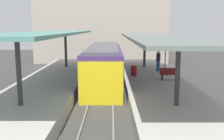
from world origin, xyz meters
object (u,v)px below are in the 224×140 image
Objects in this scene: passenger_near_bench at (157,60)px; litter_bin at (133,71)px; commuter_train at (103,65)px; platform_bench at (168,74)px; platform_sign at (164,54)px.

litter_bin is at bearing -136.53° from passenger_near_bench.
platform_bench is at bearing -27.32° from commuter_train.
commuter_train is 4.87m from passenger_near_bench.
platform_sign is 1.18m from passenger_near_bench.
platform_sign is (5.09, 0.49, 0.90)m from commuter_train.
platform_sign reaches higher than passenger_near_bench.
platform_bench is 3.21m from platform_sign.
platform_bench is 2.95m from litter_bin.
commuter_train reaches higher than passenger_near_bench.
platform_bench reaches higher than litter_bin.
litter_bin is (-2.71, -1.31, -1.22)m from platform_sign.
commuter_train is 2.54m from litter_bin.
passenger_near_bench is (2.29, 2.17, 0.54)m from litter_bin.
passenger_near_bench is (-0.42, 0.86, -0.68)m from platform_sign.
passenger_near_bench reaches higher than litter_bin.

